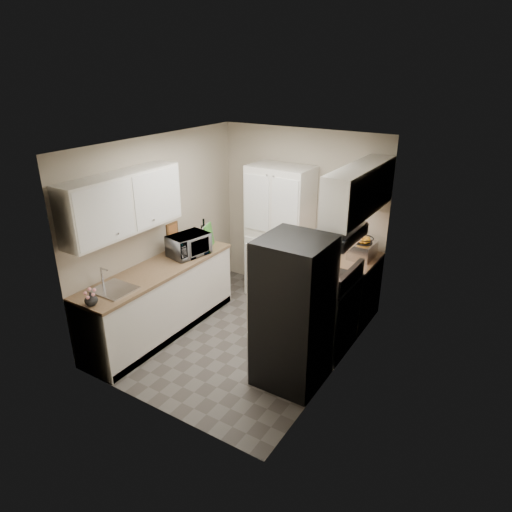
# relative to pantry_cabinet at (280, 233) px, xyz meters

# --- Properties ---
(ground) EXTENTS (3.20, 3.20, 0.00)m
(ground) POSITION_rel_pantry_cabinet_xyz_m (0.20, -1.32, -1.00)
(ground) COLOR #56514C
(ground) RESTS_ON ground
(room_shell) EXTENTS (2.64, 3.24, 2.52)m
(room_shell) POSITION_rel_pantry_cabinet_xyz_m (0.18, -1.32, 0.63)
(room_shell) COLOR #BDAF99
(room_shell) RESTS_ON ground
(pantry_cabinet) EXTENTS (0.90, 0.55, 2.00)m
(pantry_cabinet) POSITION_rel_pantry_cabinet_xyz_m (0.00, 0.00, 0.00)
(pantry_cabinet) COLOR silver
(pantry_cabinet) RESTS_ON ground
(base_cabinet_left) EXTENTS (0.60, 2.30, 0.88)m
(base_cabinet_left) POSITION_rel_pantry_cabinet_xyz_m (-0.79, -1.75, -0.56)
(base_cabinet_left) COLOR silver
(base_cabinet_left) RESTS_ON ground
(countertop_left) EXTENTS (0.63, 2.33, 0.04)m
(countertop_left) POSITION_rel_pantry_cabinet_xyz_m (-0.79, -1.75, -0.10)
(countertop_left) COLOR #846647
(countertop_left) RESTS_ON base_cabinet_left
(base_cabinet_right) EXTENTS (0.60, 0.80, 0.88)m
(base_cabinet_right) POSITION_rel_pantry_cabinet_xyz_m (1.19, -0.12, -0.56)
(base_cabinet_right) COLOR silver
(base_cabinet_right) RESTS_ON ground
(countertop_right) EXTENTS (0.63, 0.83, 0.04)m
(countertop_right) POSITION_rel_pantry_cabinet_xyz_m (1.19, -0.12, -0.10)
(countertop_right) COLOR #846647
(countertop_right) RESTS_ON base_cabinet_right
(electric_range) EXTENTS (0.71, 0.78, 1.13)m
(electric_range) POSITION_rel_pantry_cabinet_xyz_m (1.17, -0.93, -0.52)
(electric_range) COLOR #B7B7BC
(electric_range) RESTS_ON ground
(refrigerator) EXTENTS (0.70, 0.72, 1.70)m
(refrigerator) POSITION_rel_pantry_cabinet_xyz_m (1.14, -1.73, -0.15)
(refrigerator) COLOR #B7B7BC
(refrigerator) RESTS_ON ground
(microwave) EXTENTS (0.46, 0.59, 0.29)m
(microwave) POSITION_rel_pantry_cabinet_xyz_m (-0.73, -1.20, 0.07)
(microwave) COLOR #B9B8BD
(microwave) RESTS_ON countertop_left
(wine_bottle) EXTENTS (0.09, 0.09, 0.34)m
(wine_bottle) POSITION_rel_pantry_cabinet_xyz_m (-0.81, -0.76, 0.09)
(wine_bottle) COLOR black
(wine_bottle) RESTS_ON countertop_left
(flower_vase) EXTENTS (0.16, 0.16, 0.15)m
(flower_vase) POSITION_rel_pantry_cabinet_xyz_m (-0.72, -2.83, -0.01)
(flower_vase) COLOR silver
(flower_vase) RESTS_ON countertop_left
(cutting_board) EXTENTS (0.10, 0.25, 0.32)m
(cutting_board) POSITION_rel_pantry_cabinet_xyz_m (-0.69, -0.80, 0.08)
(cutting_board) COLOR green
(cutting_board) RESTS_ON countertop_left
(toaster_oven) EXTENTS (0.31, 0.39, 0.22)m
(toaster_oven) POSITION_rel_pantry_cabinet_xyz_m (1.29, -0.06, 0.03)
(toaster_oven) COLOR silver
(toaster_oven) RESTS_ON countertop_right
(fruit_basket) EXTENTS (0.31, 0.31, 0.11)m
(fruit_basket) POSITION_rel_pantry_cabinet_xyz_m (1.29, -0.05, 0.19)
(fruit_basket) COLOR orange
(fruit_basket) RESTS_ON toaster_oven
(kitchen_mat) EXTENTS (0.56, 0.80, 0.01)m
(kitchen_mat) POSITION_rel_pantry_cabinet_xyz_m (0.33, -0.69, -0.99)
(kitchen_mat) COLOR #CCB28E
(kitchen_mat) RESTS_ON ground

